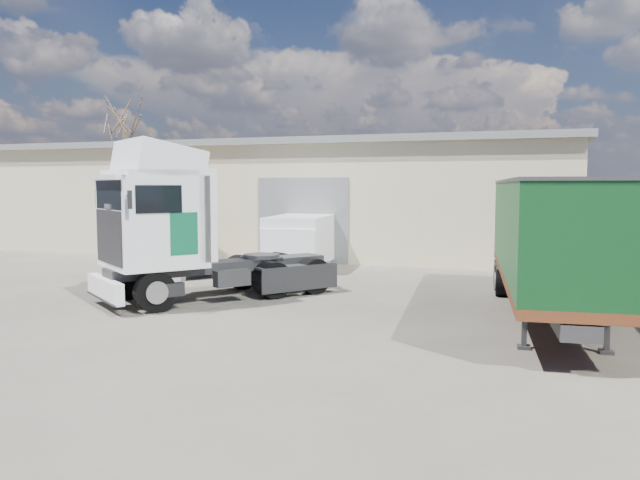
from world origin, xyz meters
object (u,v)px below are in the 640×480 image
(panel_van, at_px, (302,241))
(tractor_unit, at_px, (183,235))
(bare_tree, at_px, (125,113))
(box_trailer, at_px, (547,234))
(orange_skip, at_px, (167,241))

(panel_van, bearing_deg, tractor_unit, -101.71)
(bare_tree, height_order, panel_van, bare_tree)
(bare_tree, xyz_separation_m, tractor_unit, (15.85, -19.34, -6.03))
(bare_tree, distance_m, box_trailer, 31.95)
(orange_skip, bearing_deg, bare_tree, 149.22)
(box_trailer, distance_m, orange_skip, 17.19)
(box_trailer, bearing_deg, tractor_unit, -179.15)
(tractor_unit, relative_size, panel_van, 1.28)
(box_trailer, xyz_separation_m, panel_van, (-9.00, 6.84, -1.00))
(bare_tree, relative_size, orange_skip, 2.76)
(box_trailer, bearing_deg, orange_skip, 149.63)
(tractor_unit, xyz_separation_m, panel_van, (0.67, 7.87, -0.81))
(tractor_unit, xyz_separation_m, orange_skip, (-5.85, 8.31, -1.06))
(box_trailer, xyz_separation_m, orange_skip, (-15.52, 7.28, -1.25))
(bare_tree, xyz_separation_m, orange_skip, (10.00, -11.03, -7.09))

